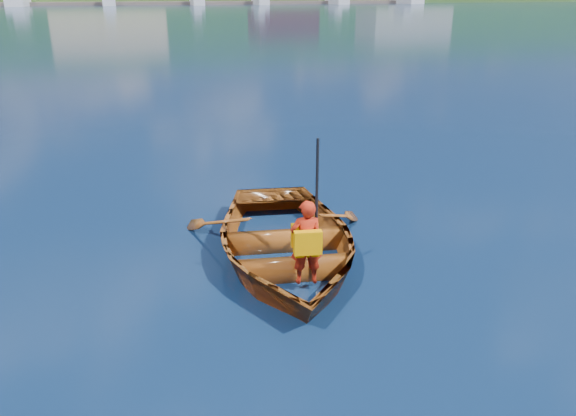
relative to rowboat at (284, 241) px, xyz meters
name	(u,v)px	position (x,y,z in m)	size (l,w,h in m)	color
ground	(328,264)	(0.53, -0.34, -0.26)	(600.00, 600.00, 0.00)	#0E1C40
rowboat	(284,241)	(0.00, 0.00, 0.00)	(3.39, 4.36, 0.83)	brown
child_paddler	(306,242)	(0.03, -0.91, 0.39)	(0.43, 0.37, 1.82)	red
dock	(107,3)	(-4.30, 147.66, 0.14)	(160.03, 5.63, 0.80)	brown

